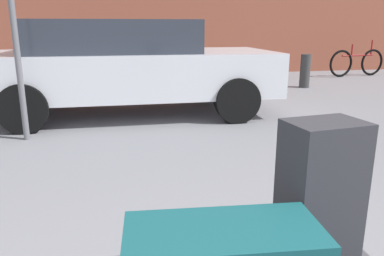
{
  "coord_description": "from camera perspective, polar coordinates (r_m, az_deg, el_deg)",
  "views": [
    {
      "loc": [
        -0.48,
        -1.15,
        1.33
      ],
      "look_at": [
        0.0,
        1.2,
        0.69
      ],
      "focal_mm": 35.6,
      "sensor_mm": 36.0,
      "label": 1
    }
  ],
  "objects": [
    {
      "name": "no_parking_sign",
      "position": [
        4.87,
        -25.41,
        16.17
      ],
      "size": [
        0.5,
        0.07,
        2.51
      ],
      "color": "slate",
      "rests_on": "ground_plane"
    },
    {
      "name": "bollard_kerb_near",
      "position": [
        8.29,
        7.0,
        8.23
      ],
      "size": [
        0.22,
        0.22,
        0.73
      ],
      "primitive_type": "cylinder",
      "color": "#383838",
      "rests_on": "ground_plane"
    },
    {
      "name": "suitcase_charcoal_center",
      "position": [
        1.75,
        18.65,
        -8.89
      ],
      "size": [
        0.35,
        0.26,
        0.62
      ],
      "primitive_type": "cube",
      "rotation": [
        0.0,
        0.0,
        0.13
      ],
      "color": "#2D2D33",
      "rests_on": "luggage_cart"
    },
    {
      "name": "bicycle_leaning",
      "position": [
        11.42,
        23.46,
        9.0
      ],
      "size": [
        1.75,
        0.28,
        0.96
      ],
      "color": "black",
      "rests_on": "ground_plane"
    },
    {
      "name": "parked_car",
      "position": [
        5.94,
        -9.63,
        9.3
      ],
      "size": [
        4.31,
        1.95,
        1.42
      ],
      "color": "silver",
      "rests_on": "ground_plane"
    },
    {
      "name": "bollard_kerb_mid",
      "position": [
        8.9,
        16.58,
        8.19
      ],
      "size": [
        0.22,
        0.22,
        0.73
      ],
      "primitive_type": "cylinder",
      "color": "#383838",
      "rests_on": "ground_plane"
    }
  ]
}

